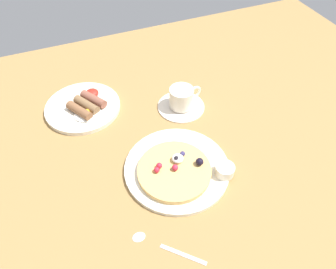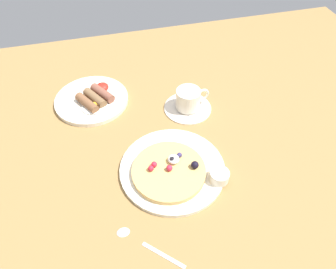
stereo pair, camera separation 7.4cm
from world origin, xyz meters
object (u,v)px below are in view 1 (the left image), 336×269
(breakfast_plate, at_px, (83,107))
(teaspoon, at_px, (156,243))
(pancake_plate, at_px, (177,168))
(coffee_saucer, at_px, (181,106))
(syrup_ramekin, at_px, (225,170))
(coffee_cup, at_px, (182,97))

(breakfast_plate, xyz_separation_m, teaspoon, (0.06, -0.47, -0.00))
(pancake_plate, height_order, coffee_saucer, pancake_plate)
(teaspoon, bearing_deg, syrup_ramekin, 24.60)
(breakfast_plate, bearing_deg, coffee_cup, -20.22)
(pancake_plate, xyz_separation_m, breakfast_plate, (-0.17, 0.31, 0.00))
(breakfast_plate, xyz_separation_m, coffee_cup, (0.28, -0.10, 0.03))
(coffee_cup, bearing_deg, teaspoon, -120.89)
(coffee_cup, bearing_deg, breakfast_plate, 159.78)
(pancake_plate, distance_m, coffee_cup, 0.24)
(pancake_plate, bearing_deg, syrup_ramekin, -31.91)
(syrup_ramekin, xyz_separation_m, coffee_saucer, (0.00, 0.27, -0.02))
(syrup_ramekin, distance_m, coffee_cup, 0.27)
(coffee_saucer, bearing_deg, teaspoon, -120.69)
(syrup_ramekin, bearing_deg, breakfast_plate, 126.11)
(pancake_plate, bearing_deg, coffee_cup, 63.46)
(pancake_plate, relative_size, coffee_saucer, 1.87)
(coffee_cup, xyz_separation_m, teaspoon, (-0.22, -0.37, -0.04))
(pancake_plate, bearing_deg, coffee_saucer, 63.84)
(breakfast_plate, relative_size, coffee_saucer, 1.57)
(coffee_cup, height_order, teaspoon, coffee_cup)
(syrup_ramekin, relative_size, teaspoon, 0.37)
(breakfast_plate, distance_m, coffee_cup, 0.30)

